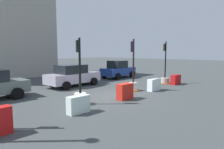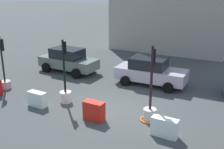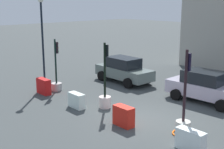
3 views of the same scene
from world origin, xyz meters
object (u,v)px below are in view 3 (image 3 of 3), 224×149
construction_barrier_2 (124,116)px  car_silver_hatchback (206,87)px  construction_barrier_0 (44,86)px  car_grey_saloon (124,70)px  traffic_light_2 (183,120)px  street_lamp_post (42,29)px  construction_barrier_1 (76,100)px  construction_barrier_3 (190,141)px  traffic_light_0 (57,80)px  traffic_light_1 (105,95)px

construction_barrier_2 → car_silver_hatchback: size_ratio=0.23×
construction_barrier_0 → car_grey_saloon: bearing=76.3°
car_grey_saloon → traffic_light_2: bearing=-29.5°
car_silver_hatchback → car_grey_saloon: size_ratio=1.01×
traffic_light_2 → construction_barrier_0: bearing=-173.2°
traffic_light_2 → street_lamp_post: (-10.59, -0.06, 3.05)m
car_grey_saloon → street_lamp_post: size_ratio=0.77×
traffic_light_2 → car_grey_saloon: size_ratio=0.82×
construction_barrier_1 → construction_barrier_3: construction_barrier_3 is taller
construction_barrier_3 → construction_barrier_0: bearing=-179.9°
traffic_light_0 → construction_barrier_0: traffic_light_0 is taller
construction_barrier_2 → construction_barrier_3: bearing=1.2°
traffic_light_0 → construction_barrier_0: 1.01m
car_silver_hatchback → traffic_light_0: bearing=-148.0°
construction_barrier_2 → car_silver_hatchback: (0.67, 5.74, 0.39)m
construction_barrier_0 → construction_barrier_1: bearing=-1.7°
car_silver_hatchback → street_lamp_post: (-8.93, -4.66, 2.84)m
car_silver_hatchback → street_lamp_post: size_ratio=0.77×
construction_barrier_2 → car_grey_saloon: size_ratio=0.23×
traffic_light_2 → car_grey_saloon: traffic_light_2 is taller
construction_barrier_0 → construction_barrier_3: (10.07, 0.01, -0.05)m
construction_barrier_0 → traffic_light_2: bearing=6.8°
traffic_light_2 → traffic_light_0: bearing=-179.5°
traffic_light_2 → construction_barrier_2: size_ratio=3.56×
traffic_light_2 → car_grey_saloon: bearing=150.5°
traffic_light_1 → car_silver_hatchback: traffic_light_1 is taller
construction_barrier_0 → traffic_light_1: bearing=12.9°
construction_barrier_0 → car_silver_hatchback: bearing=37.6°
traffic_light_1 → car_grey_saloon: bearing=124.1°
construction_barrier_0 → construction_barrier_3: construction_barrier_0 is taller
construction_barrier_1 → construction_barrier_2: 3.37m
construction_barrier_0 → construction_barrier_2: (6.71, -0.06, -0.01)m
traffic_light_0 → car_silver_hatchback: 8.84m
construction_barrier_0 → car_grey_saloon: size_ratio=0.25×
construction_barrier_1 → car_grey_saloon: car_grey_saloon is taller
construction_barrier_3 → car_grey_saloon: bearing=148.2°
traffic_light_0 → street_lamp_post: size_ratio=0.56×
traffic_light_0 → traffic_light_2: bearing=0.5°
street_lamp_post → construction_barrier_1: bearing=-12.9°
traffic_light_1 → car_silver_hatchback: bearing=57.0°
car_silver_hatchback → street_lamp_post: street_lamp_post is taller
car_grey_saloon → construction_barrier_3: bearing=-31.8°
construction_barrier_1 → street_lamp_post: 6.00m
construction_barrier_1 → car_silver_hatchback: size_ratio=0.24×
traffic_light_0 → car_grey_saloon: (1.44, 4.44, 0.22)m
street_lamp_post → traffic_light_1: bearing=-0.2°
traffic_light_1 → construction_barrier_2: size_ratio=3.39×
traffic_light_1 → construction_barrier_0: 4.45m
street_lamp_post → construction_barrier_3: bearing=-4.9°
construction_barrier_2 → traffic_light_2: bearing=25.9°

